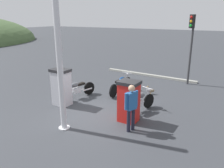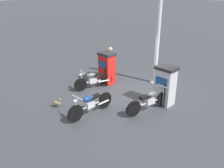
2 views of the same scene
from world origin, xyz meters
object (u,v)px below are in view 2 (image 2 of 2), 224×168
Objects in this scene: fuel_pump_far at (165,85)px; motorcycle_extra at (90,104)px; motorcycle_near_pump at (93,79)px; wandering_duck at (57,103)px; canopy_support_pole at (158,39)px; motorcycle_far_pump at (149,100)px; fuel_pump_near at (107,68)px; attendant_person at (110,60)px.

fuel_pump_far is 0.76× the size of motorcycle_extra.
motorcycle_extra is at bearing 44.69° from motorcycle_near_pump.
motorcycle_near_pump is 2.33m from wandering_duck.
motorcycle_extra is at bearing -0.28° from canopy_support_pole.
canopy_support_pole reaches higher than motorcycle_far_pump.
fuel_pump_near is 3.57× the size of wandering_duck.
canopy_support_pole reaches higher than attendant_person.
motorcycle_far_pump is at bearing 66.29° from attendant_person.
motorcycle_near_pump reaches higher than wandering_duck.
canopy_support_pole is (-1.66, -1.56, 1.39)m from fuel_pump_far.
fuel_pump_far is 0.99× the size of attendant_person.
canopy_support_pole is at bearing -136.85° from fuel_pump_far.
motorcycle_extra is at bearing -30.27° from fuel_pump_far.
fuel_pump_near is 0.73× the size of motorcycle_extra.
motorcycle_far_pump is 1.27× the size of attendant_person.
motorcycle_far_pump is 3.97m from attendant_person.
fuel_pump_near is at bearing -174.72° from wandering_duck.
motorcycle_near_pump is at bearing -33.61° from canopy_support_pole.
motorcycle_far_pump is 0.98× the size of motorcycle_extra.
fuel_pump_near reaches higher than motorcycle_extra.
attendant_person reaches higher than motorcycle_extra.
motorcycle_near_pump is at bearing -172.32° from wandering_duck.
canopy_support_pole is (-2.59, -1.47, 1.77)m from motorcycle_far_pump.
canopy_support_pole is at bearing 163.72° from wandering_duck.
attendant_person is at bearing -113.71° from motorcycle_far_pump.
motorcycle_far_pump is at bearing 73.84° from fuel_pump_near.
wandering_duck is 0.10× the size of canopy_support_pole.
fuel_pump_far is at bearing 106.26° from motorcycle_near_pump.
fuel_pump_near is at bearing -46.25° from canopy_support_pole.
wandering_duck is (3.91, 0.70, -0.75)m from attendant_person.
attendant_person is (-0.65, -0.40, 0.15)m from fuel_pump_near.
fuel_pump_near is 0.75× the size of motorcycle_far_pump.
motorcycle_far_pump is (0.93, -0.10, -0.38)m from fuel_pump_far.
canopy_support_pole reaches higher than fuel_pump_near.
canopy_support_pole is (-2.63, 1.75, 1.75)m from motorcycle_near_pump.
fuel_pump_far is 3.76m from attendant_person.
wandering_duck is (2.29, 0.31, -0.27)m from motorcycle_near_pump.
motorcycle_far_pump is at bearing 90.65° from motorcycle_near_pump.
attendant_person is at bearing -100.02° from fuel_pump_far.
motorcycle_far_pump is at bearing -5.90° from fuel_pump_far.
fuel_pump_far is 3.46m from motorcycle_near_pump.
canopy_support_pole is (-4.38, 0.02, 1.76)m from motorcycle_extra.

